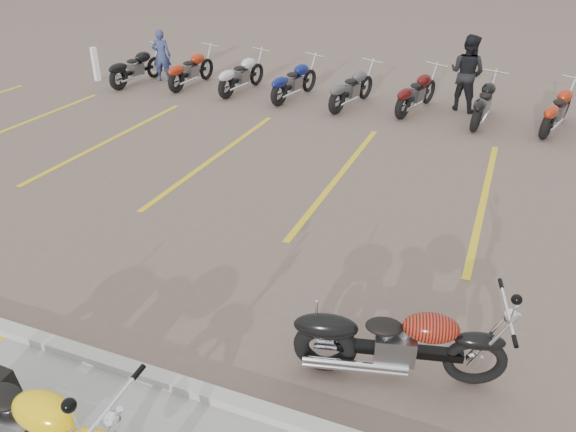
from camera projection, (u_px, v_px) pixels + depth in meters
name	position (u px, v px, depth m)	size (l,w,h in m)	color
ground	(251.00, 286.00, 7.64)	(100.00, 100.00, 0.00)	brown
curb	(170.00, 382.00, 5.98)	(60.00, 0.18, 0.12)	#ADAAA3
parking_stripes	(339.00, 175.00, 10.91)	(38.00, 5.50, 0.01)	gold
yellow_cruiser	(28.00, 418.00, 5.00)	(2.41, 0.37, 0.99)	black
flame_cruiser	(394.00, 343.00, 5.94)	(2.21, 0.67, 0.92)	black
person_a	(162.00, 55.00, 16.92)	(0.56, 0.37, 1.53)	navy
person_b	(467.00, 73.00, 14.23)	(0.93, 0.72, 1.91)	black
bollard	(96.00, 64.00, 17.06)	(0.15, 0.15, 1.00)	white
bg_bike_row	(382.00, 90.00, 14.35)	(15.78, 2.07, 1.10)	black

